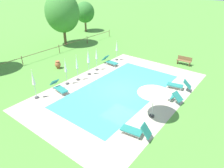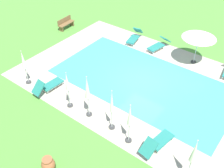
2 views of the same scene
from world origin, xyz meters
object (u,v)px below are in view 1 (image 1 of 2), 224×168
Objects in this scene: patio_umbrella_closed_row_centre at (33,80)px; wooden_bench_lawn_side at (184,60)px; sun_lounger_north_far at (110,61)px; sun_lounger_south_near_corner at (59,87)px; patio_umbrella_closed_row_west at (96,56)px; patio_umbrella_closed_row_east at (66,68)px; sun_lounger_north_end at (178,85)px; tree_centre at (62,12)px; terracotta_urn_near_fence at (58,64)px; patio_umbrella_open_foreground at (154,90)px; patio_umbrella_closed_row_mid_west at (77,65)px; patio_umbrella_closed_deck_corner at (117,47)px; tree_west_mid at (85,12)px; sun_lounger_north_near_steps at (136,131)px; patio_umbrella_closed_row_mid_east at (88,58)px; sun_lounger_north_mid at (169,95)px.

wooden_bench_lawn_side is at bearing -25.73° from patio_umbrella_closed_row_centre.
sun_lounger_north_far is 7.09m from sun_lounger_south_near_corner.
patio_umbrella_closed_row_east is (-3.91, 0.05, 0.03)m from patio_umbrella_closed_row_west.
sun_lounger_north_end is 17.82m from tree_centre.
terracotta_urn_near_fence is (1.77, 3.38, -1.09)m from patio_umbrella_closed_row_east.
sun_lounger_north_end is 8.20m from patio_umbrella_closed_row_west.
wooden_bench_lawn_side is (10.36, 1.64, -1.58)m from patio_umbrella_open_foreground.
patio_umbrella_closed_row_mid_west is (0.82, 7.95, -0.54)m from patio_umbrella_open_foreground.
tree_west_mid reaches higher than patio_umbrella_closed_deck_corner.
wooden_bench_lawn_side is (12.69, 1.78, 0.07)m from sun_lounger_north_near_steps.
sun_lounger_south_near_corner is at bearing 153.27° from wooden_bench_lawn_side.
tree_west_mid is (7.78, 12.32, 1.62)m from patio_umbrella_closed_deck_corner.
patio_umbrella_closed_deck_corner is (10.39, -0.10, -0.10)m from patio_umbrella_closed_row_centre.
patio_umbrella_closed_row_mid_east is at bearing 0.43° from patio_umbrella_closed_row_mid_west.
wooden_bench_lawn_side is at bearing -47.94° from terracotta_urn_near_fence.
patio_umbrella_closed_row_east is at bearing 148.68° from wooden_bench_lawn_side.
tree_centre reaches higher than patio_umbrella_closed_row_west.
patio_umbrella_closed_row_east is 1.04× the size of patio_umbrella_closed_deck_corner.
patio_umbrella_closed_row_east is 19.59m from tree_west_mid.
sun_lounger_north_near_steps is at bearing -138.48° from patio_umbrella_closed_deck_corner.
sun_lounger_north_near_steps is 26.95m from tree_west_mid.
patio_umbrella_closed_row_mid_east is at bearing -3.72° from patio_umbrella_closed_row_east.
patio_umbrella_open_foreground is at bearing -78.22° from sun_lounger_south_near_corner.
patio_umbrella_closed_row_mid_west is (3.15, 8.10, 1.11)m from sun_lounger_north_near_steps.
sun_lounger_north_far is at bearing -2.35° from patio_umbrella_closed_row_centre.
sun_lounger_north_end is 5.03m from patio_umbrella_open_foreground.
patio_umbrella_closed_row_east is (2.01, 8.28, 1.12)m from sun_lounger_north_near_steps.
patio_umbrella_closed_row_mid_east is at bearing 60.23° from sun_lounger_north_near_steps.
tree_west_mid is at bearing 47.80° from patio_umbrella_closed_row_west.
patio_umbrella_closed_row_centre reaches higher than patio_umbrella_closed_row_west.
patio_umbrella_closed_row_centre is 0.95× the size of patio_umbrella_closed_row_mid_east.
sun_lounger_south_near_corner is 4.14m from patio_umbrella_closed_row_mid_east.
patio_umbrella_closed_row_centre is at bearing 112.14° from patio_umbrella_open_foreground.
tree_centre reaches higher than sun_lounger_north_mid.
patio_umbrella_closed_row_centre is (-1.76, 0.59, 1.21)m from sun_lounger_south_near_corner.
tree_centre is at bearing 49.48° from patio_umbrella_closed_row_east.
patio_umbrella_closed_row_west is 4.18m from terracotta_urn_near_fence.
patio_umbrella_closed_row_mid_west reaches higher than patio_umbrella_closed_row_west.
sun_lounger_north_far is 0.77× the size of patio_umbrella_closed_row_mid_east.
patio_umbrella_closed_row_mid_east is at bearing 141.83° from wooden_bench_lawn_side.
patio_umbrella_closed_row_mid_east is (-0.41, 8.01, 1.32)m from sun_lounger_north_mid.
sun_lounger_north_near_steps is at bearing -172.00° from wooden_bench_lawn_side.
sun_lounger_north_mid is at bearing -83.72° from terracotta_urn_near_fence.
sun_lounger_south_near_corner is 0.42× the size of tree_west_mid.
patio_umbrella_closed_row_mid_west is at bearing 6.95° from sun_lounger_south_near_corner.
patio_umbrella_closed_row_west is 0.94× the size of patio_umbrella_closed_row_centre.
sun_lounger_north_near_steps is 0.80× the size of patio_umbrella_closed_row_east.
patio_umbrella_closed_row_mid_west is at bearing 116.40° from sun_lounger_north_end.
patio_umbrella_closed_row_centre is 1.07× the size of patio_umbrella_closed_deck_corner.
sun_lounger_north_far is 0.81× the size of patio_umbrella_closed_row_centre.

